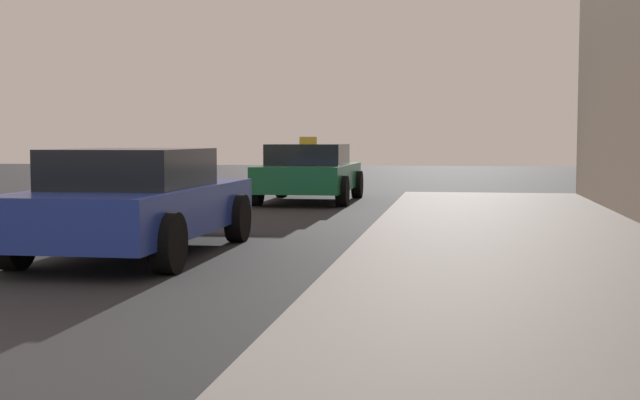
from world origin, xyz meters
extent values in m
cube|color=#233899|center=(-0.56, 5.75, 0.54)|extent=(1.70, 4.35, 0.55)
cube|color=black|center=(-0.56, 5.54, 1.04)|extent=(1.50, 1.96, 0.45)
cylinder|color=black|center=(-1.41, 7.15, 0.32)|extent=(0.22, 0.64, 0.64)
cylinder|color=black|center=(0.29, 7.15, 0.32)|extent=(0.22, 0.64, 0.64)
cylinder|color=black|center=(-1.41, 4.36, 0.32)|extent=(0.22, 0.64, 0.64)
cylinder|color=black|center=(0.29, 4.36, 0.32)|extent=(0.22, 0.64, 0.64)
cube|color=#196638|center=(-0.03, 14.59, 0.54)|extent=(1.81, 4.02, 0.55)
cube|color=black|center=(-0.03, 14.39, 1.04)|extent=(1.59, 1.81, 0.45)
cube|color=yellow|center=(-0.03, 14.39, 1.35)|extent=(0.36, 0.14, 0.16)
cylinder|color=black|center=(-0.94, 15.88, 0.32)|extent=(0.22, 0.64, 0.64)
cylinder|color=black|center=(0.88, 15.88, 0.32)|extent=(0.22, 0.64, 0.64)
cylinder|color=black|center=(-0.94, 13.30, 0.32)|extent=(0.22, 0.64, 0.64)
cylinder|color=black|center=(0.88, 13.30, 0.32)|extent=(0.22, 0.64, 0.64)
camera|label=1|loc=(3.22, -3.95, 1.39)|focal=47.88mm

